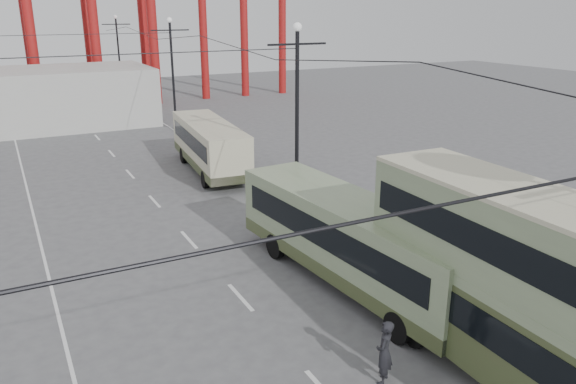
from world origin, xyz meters
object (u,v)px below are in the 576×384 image
double_decker_bus (530,287)px  single_decker_green (351,238)px  single_decker_cream (209,144)px  pedestrian (384,352)px

double_decker_bus → single_decker_green: bearing=95.6°
single_decker_green → single_decker_cream: size_ratio=1.14×
double_decker_bus → single_decker_cream: 24.46m
double_decker_bus → pedestrian: 4.19m
single_decker_cream → double_decker_bus: bearing=-84.7°
double_decker_bus → single_decker_cream: double_decker_bus is taller
single_decker_green → single_decker_cream: bearing=83.2°
double_decker_bus → single_decker_cream: size_ratio=1.00×
double_decker_bus → pedestrian: double_decker_bus is taller
double_decker_bus → single_decker_green: 7.43m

